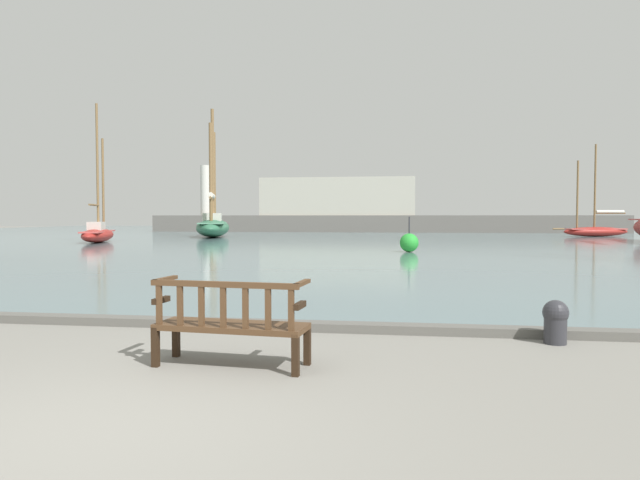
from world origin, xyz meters
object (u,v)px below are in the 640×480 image
sailboat_nearest_port (213,224)px  park_bench (230,322)px  mooring_bollard (555,320)px  sailboat_mid_starboard (596,229)px  channel_buoy (409,243)px  sailboat_nearest_starboard (98,232)px

sailboat_nearest_port → park_bench: bearing=-70.8°
park_bench → mooring_bollard: size_ratio=3.01×
park_bench → sailboat_mid_starboard: sailboat_mid_starboard is taller
sailboat_nearest_port → sailboat_mid_starboard: bearing=10.2°
channel_buoy → mooring_bollard: bearing=-84.5°
channel_buoy → sailboat_mid_starboard: bearing=56.2°
sailboat_mid_starboard → mooring_bollard: sailboat_mid_starboard is taller
sailboat_mid_starboard → channel_buoy: (-14.08, -21.08, -0.13)m
sailboat_nearest_starboard → mooring_bollard: bearing=-50.4°
sailboat_nearest_starboard → channel_buoy: sailboat_nearest_starboard is taller
sailboat_nearest_port → mooring_bollard: sailboat_nearest_port is taller
channel_buoy → sailboat_nearest_port: bearing=131.4°
sailboat_nearest_starboard → mooring_bollard: sailboat_nearest_starboard is taller
sailboat_nearest_port → channel_buoy: bearing=-48.6°
channel_buoy → sailboat_nearest_starboard: bearing=159.6°
park_bench → channel_buoy: (2.05, 18.53, 0.01)m
sailboat_nearest_starboard → channel_buoy: size_ratio=5.40×
park_bench → mooring_bollard: (3.67, 1.63, -0.18)m
mooring_bollard → channel_buoy: size_ratio=0.37×
channel_buoy → park_bench: bearing=-96.3°
sailboat_mid_starboard → park_bench: bearing=-112.2°
mooring_bollard → sailboat_nearest_starboard: bearing=129.6°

